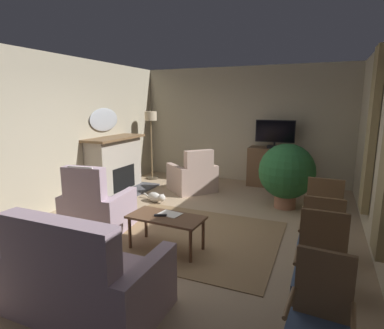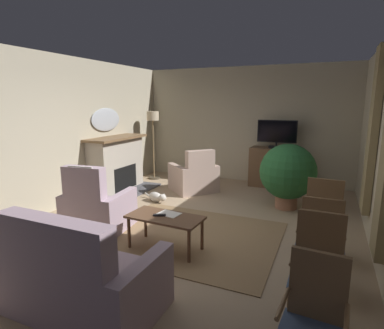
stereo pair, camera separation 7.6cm
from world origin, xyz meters
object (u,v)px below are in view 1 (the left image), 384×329
floor_lamp (151,127)px  tv_remote (160,215)px  coffee_table (166,220)px  side_chair_far_end (322,239)px  potted_plant_leafy_by_curtain (287,172)px  sofa_floral (84,280)px  armchair_by_fireplace (193,178)px  side_chair_nearest_door (323,215)px  armchair_facing_sofa (97,210)px  folded_newspaper (170,214)px  side_chair_beside_plant (319,325)px  television (275,133)px  tv_cabinet (273,168)px  side_chair_tucked_against_wall (321,270)px  fireplace (116,165)px  wall_mirror_oval (104,120)px  cat (156,197)px

floor_lamp → tv_remote: bearing=-58.2°
coffee_table → side_chair_far_end: bearing=-1.1°
potted_plant_leafy_by_curtain → floor_lamp: size_ratio=0.70×
tv_remote → sofa_floral: size_ratio=0.12×
armchair_by_fireplace → side_chair_nearest_door: size_ratio=1.25×
armchair_facing_sofa → armchair_by_fireplace: bearing=79.0°
folded_newspaper → coffee_table: bearing=-88.6°
side_chair_beside_plant → armchair_by_fireplace: bearing=122.4°
folded_newspaper → television: bearing=85.9°
side_chair_far_end → tv_cabinet: bearing=105.7°
side_chair_tucked_against_wall → potted_plant_leafy_by_curtain: (-0.66, 3.20, 0.15)m
coffee_table → armchair_by_fireplace: 2.89m
fireplace → wall_mirror_oval: bearing=180.0°
tv_cabinet → armchair_by_fireplace: bearing=-145.1°
coffee_table → armchair_facing_sofa: (-1.29, 0.15, -0.08)m
tv_cabinet → television: bearing=-90.0°
tv_cabinet → side_chair_tucked_against_wall: side_chair_tucked_against_wall is taller
sofa_floral → armchair_facing_sofa: bearing=126.2°
armchair_facing_sofa → side_chair_beside_plant: armchair_facing_sofa is taller
wall_mirror_oval → tv_remote: bearing=-40.0°
potted_plant_leafy_by_curtain → cat: size_ratio=1.93×
tv_cabinet → floor_lamp: size_ratio=0.67×
sofa_floral → side_chair_nearest_door: (2.05, 2.19, 0.19)m
television → armchair_facing_sofa: size_ratio=0.81×
folded_newspaper → side_chair_beside_plant: side_chair_beside_plant is taller
side_chair_far_end → potted_plant_leafy_by_curtain: potted_plant_leafy_by_curtain is taller
armchair_facing_sofa → tv_remote: bearing=-8.0°
folded_newspaper → fireplace: bearing=147.9°
coffee_table → tv_remote: bearing=-162.7°
armchair_facing_sofa → cat: bearing=85.4°
potted_plant_leafy_by_curtain → cat: (-2.44, -0.67, -0.59)m
cat → floor_lamp: bearing=122.1°
cat → side_chair_nearest_door: bearing=-18.5°
television → floor_lamp: floor_lamp is taller
sofa_floral → folded_newspaper: bearing=85.8°
armchair_by_fireplace → side_chair_beside_plant: bearing=-57.6°
television → tv_remote: 4.06m
sofa_floral → side_chair_far_end: size_ratio=1.56×
television → side_chair_tucked_against_wall: television is taller
sofa_floral → potted_plant_leafy_by_curtain: potted_plant_leafy_by_curtain is taller
tv_cabinet → side_chair_nearest_door: size_ratio=1.19×
television → side_chair_beside_plant: size_ratio=0.90×
tv_cabinet → armchair_facing_sofa: size_ratio=1.08×
sofa_floral → cat: 3.40m
fireplace → folded_newspaper: (2.38, -2.02, -0.11)m
sofa_floral → armchair_by_fireplace: bearing=99.0°
television → coffee_table: 4.03m
side_chair_far_end → side_chair_nearest_door: bearing=89.8°
wall_mirror_oval → fireplace: bearing=0.0°
side_chair_beside_plant → folded_newspaper: bearing=140.4°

